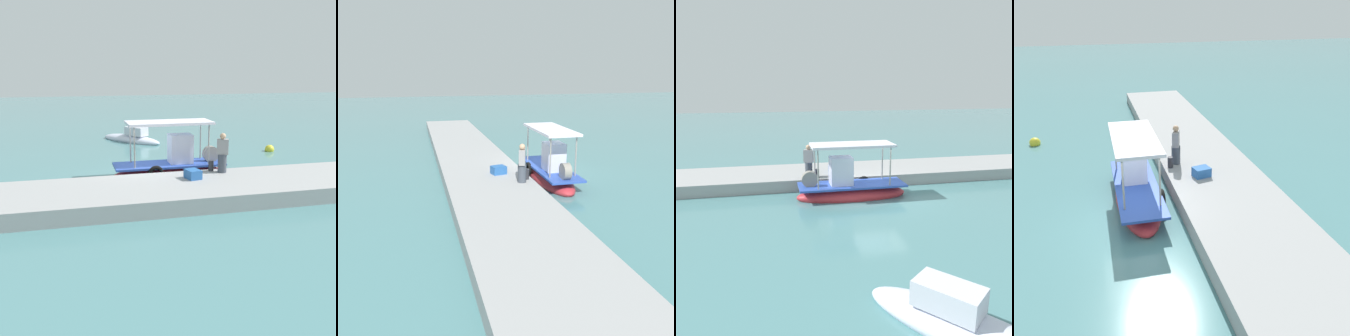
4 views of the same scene
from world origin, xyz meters
The scene contains 6 objects.
ground_plane centered at (0.00, 0.00, 0.00)m, with size 120.00×120.00×0.00m, color slate.
dock_quay centered at (0.00, -3.75, 0.33)m, with size 36.00×4.04×0.65m, color #9D9D9D.
main_fishing_boat centered at (1.54, -0.30, 0.51)m, with size 5.61×1.82×3.11m.
fisherman_near_bollard centered at (3.38, -2.36, 1.46)m, with size 0.57×0.51×1.79m.
mooring_bollard centered at (2.98, -2.01, 0.90)m, with size 0.24×0.24×0.49m, color #2D2D33.
cargo_crate centered at (1.78, -3.09, 0.85)m, with size 0.68×0.54×0.39m, color #295FA9.
Camera 2 is at (19.08, -7.04, 5.73)m, focal length 39.92 mm.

